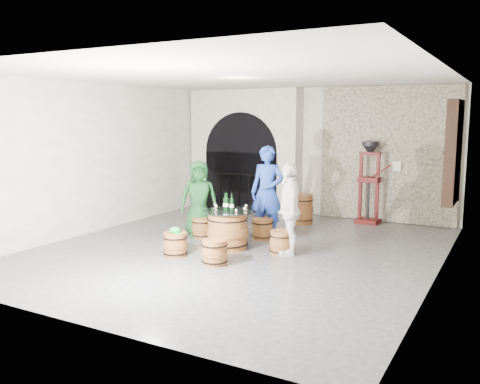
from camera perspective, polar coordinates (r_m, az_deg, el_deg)
The scene contains 31 objects.
ground at distance 9.63m, azimuth -0.07°, elevation -6.45°, with size 8.00×8.00×0.00m, color #2D2D30.
wall_back at distance 12.99m, azimuth 8.51°, elevation 4.47°, with size 8.00×8.00×0.00m, color silver.
wall_front at distance 6.18m, azimuth -18.29°, elevation -0.09°, with size 8.00×8.00×0.00m, color silver.
wall_left at distance 11.45m, azimuth -15.62°, elevation 3.74°, with size 8.00×8.00×0.00m, color silver.
wall_right at distance 8.26m, azimuth 21.72°, elevation 1.77°, with size 8.00×8.00×0.00m, color silver.
ceiling at distance 9.34m, azimuth -0.07°, elevation 12.90°, with size 8.00×8.00×0.00m, color beige.
stone_facing_panel at distance 12.42m, azimuth 16.24°, elevation 4.06°, with size 3.20×0.12×3.18m, color gray.
arched_opening at distance 13.53m, azimuth 0.53°, elevation 4.64°, with size 3.10×0.60×3.19m.
shuttered_window at distance 10.63m, azimuth 22.78°, elevation 4.14°, with size 0.23×1.10×2.00m.
barrel_table at distance 9.60m, azimuth -1.40°, elevation -4.28°, with size 0.95×0.95×0.73m.
barrel_stool_left at distance 10.54m, azimuth -4.26°, elevation -3.99°, with size 0.45×0.45×0.43m.
barrel_stool_far at distance 10.41m, azimuth 2.54°, elevation -4.13°, with size 0.45×0.45×0.43m.
barrel_stool_right at distance 9.31m, azimuth 4.70°, elevation -5.66°, with size 0.45×0.45×0.43m.
barrel_stool_near_right at distance 8.63m, azimuth -2.86°, elevation -6.76°, with size 0.45×0.45×0.43m.
barrel_stool_near_left at distance 9.21m, azimuth -7.29°, elevation -5.85°, with size 0.45×0.45×0.43m.
green_cap at distance 9.15m, azimuth -7.30°, elevation -4.27°, with size 0.25×0.20×0.11m.
person_green at distance 10.55m, azimuth -4.63°, elevation -0.76°, with size 0.78×0.50×1.59m, color #103B18.
person_blue at distance 10.39m, azimuth 3.07°, elevation -0.02°, with size 0.69×0.45×1.90m, color navy.
person_white at distance 9.14m, azimuth 5.57°, elevation -1.91°, with size 0.98×0.41×1.67m, color silver.
wine_bottle_left at distance 9.57m, azimuth -1.66°, elevation -1.26°, with size 0.08×0.08×0.32m.
wine_bottle_center at distance 9.45m, azimuth -0.93°, elevation -1.38°, with size 0.08×0.08×0.32m.
wine_bottle_right at distance 9.57m, azimuth -1.50°, elevation -1.27°, with size 0.08×0.08×0.32m.
tasting_glass_a at distance 9.58m, azimuth -2.69°, elevation -1.75°, with size 0.05×0.05×0.10m, color #C17525, non-canonical shape.
tasting_glass_b at distance 9.33m, azimuth 0.53°, elevation -2.02°, with size 0.05×0.05×0.10m, color #C17525, non-canonical shape.
tasting_glass_c at distance 9.74m, azimuth -1.53°, elevation -1.58°, with size 0.05×0.05×0.10m, color #C17525, non-canonical shape.
tasting_glass_d at distance 9.64m, azimuth 0.70°, elevation -1.69°, with size 0.05×0.05×0.10m, color #C17525, non-canonical shape.
tasting_glass_e at distance 9.14m, azimuth -0.44°, elevation -2.24°, with size 0.05×0.05×0.10m, color #C17525, non-canonical shape.
tasting_glass_f at distance 9.76m, azimuth -2.81°, elevation -1.57°, with size 0.05×0.05×0.10m, color #C17525, non-canonical shape.
side_barrel at distance 11.93m, azimuth 6.99°, elevation -1.91°, with size 0.52×0.52×0.70m.
corking_press at distance 12.16m, azimuth 14.32°, elevation 1.74°, with size 0.79×0.45×1.91m.
control_box at distance 12.31m, azimuth 17.25°, elevation 2.81°, with size 0.18×0.10×0.22m, color silver.
Camera 1 is at (4.50, -8.15, 2.47)m, focal length 38.00 mm.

